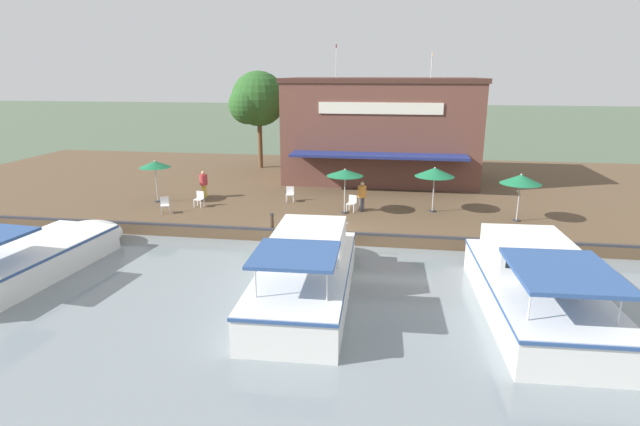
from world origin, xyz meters
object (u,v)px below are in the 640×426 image
(cafe_chair_back_row_seat, at_px, (352,202))
(motorboat_nearest_quay, at_px, (529,279))
(patio_umbrella_back_row, at_px, (435,172))
(patio_umbrella_by_entrance, at_px, (345,173))
(mooring_post, at_px, (272,221))
(person_mid_patio, at_px, (204,181))
(motorboat_outer_channel, at_px, (309,267))
(cafe_chair_beside_entrance, at_px, (165,204))
(patio_umbrella_mid_patio_left, at_px, (155,164))
(person_near_entrance, at_px, (362,193))
(waterfront_restaurant, at_px, (381,129))
(motorboat_mid_row, at_px, (41,254))
(patio_umbrella_mid_patio_right, at_px, (521,179))
(tree_upstream_bank, at_px, (256,100))
(cafe_chair_facing_river, at_px, (199,198))
(cafe_chair_under_first_umbrella, at_px, (290,193))

(cafe_chair_back_row_seat, bearing_deg, motorboat_nearest_quay, 37.45)
(patio_umbrella_back_row, height_order, motorboat_nearest_quay, patio_umbrella_back_row)
(patio_umbrella_by_entrance, bearing_deg, mooring_post, -43.41)
(patio_umbrella_back_row, bearing_deg, person_mid_patio, -94.88)
(mooring_post, bearing_deg, motorboat_outer_channel, 26.98)
(patio_umbrella_back_row, xyz_separation_m, cafe_chair_beside_entrance, (2.42, -14.04, -1.67))
(patio_umbrella_mid_patio_left, bearing_deg, person_mid_patio, 120.54)
(person_mid_patio, distance_m, person_near_entrance, 9.63)
(patio_umbrella_back_row, relative_size, mooring_post, 3.15)
(waterfront_restaurant, distance_m, cafe_chair_beside_entrance, 15.78)
(waterfront_restaurant, bearing_deg, motorboat_mid_row, -35.82)
(patio_umbrella_mid_patio_right, xyz_separation_m, tree_upstream_bank, (-12.17, -16.75, 3.02))
(motorboat_nearest_quay, bearing_deg, tree_upstream_bank, -143.32)
(motorboat_mid_row, relative_size, mooring_post, 11.81)
(patio_umbrella_by_entrance, bearing_deg, person_near_entrance, 120.45)
(cafe_chair_back_row_seat, bearing_deg, waterfront_restaurant, 172.78)
(patio_umbrella_mid_patio_left, distance_m, motorboat_mid_row, 9.39)
(cafe_chair_back_row_seat, relative_size, motorboat_mid_row, 0.09)
(patio_umbrella_back_row, xyz_separation_m, motorboat_nearest_quay, (9.58, 2.66, -1.82))
(patio_umbrella_by_entrance, bearing_deg, motorboat_mid_row, -53.87)
(cafe_chair_facing_river, bearing_deg, cafe_chair_back_row_seat, 92.35)
(patio_umbrella_mid_patio_right, height_order, motorboat_outer_channel, patio_umbrella_mid_patio_right)
(person_near_entrance, height_order, mooring_post, person_near_entrance)
(patio_umbrella_mid_patio_left, xyz_separation_m, cafe_chair_back_row_seat, (0.30, 11.25, -1.70))
(cafe_chair_back_row_seat, relative_size, cafe_chair_beside_entrance, 1.00)
(patio_umbrella_mid_patio_left, xyz_separation_m, person_mid_patio, (-1.35, 2.29, -1.18))
(cafe_chair_back_row_seat, distance_m, motorboat_outer_channel, 9.15)
(person_near_entrance, bearing_deg, patio_umbrella_back_row, 97.33)
(person_near_entrance, bearing_deg, patio_umbrella_mid_patio_right, 85.11)
(person_near_entrance, bearing_deg, mooring_post, -46.34)
(motorboat_nearest_quay, bearing_deg, person_near_entrance, -144.83)
(motorboat_nearest_quay, bearing_deg, cafe_chair_beside_entrance, -113.21)
(patio_umbrella_mid_patio_left, distance_m, cafe_chair_under_first_umbrella, 7.82)
(person_near_entrance, bearing_deg, cafe_chair_under_first_umbrella, -109.53)
(waterfront_restaurant, xyz_separation_m, patio_umbrella_mid_patio_right, (9.74, 7.20, -1.29))
(patio_umbrella_mid_patio_right, height_order, cafe_chair_facing_river, patio_umbrella_mid_patio_right)
(motorboat_mid_row, bearing_deg, cafe_chair_beside_entrance, 163.59)
(motorboat_nearest_quay, bearing_deg, mooring_post, -116.90)
(patio_umbrella_mid_patio_left, relative_size, person_near_entrance, 1.50)
(motorboat_outer_channel, bearing_deg, cafe_chair_under_first_umbrella, -164.44)
(cafe_chair_back_row_seat, bearing_deg, cafe_chair_facing_river, -87.65)
(person_mid_patio, bearing_deg, tree_upstream_bank, 176.74)
(cafe_chair_under_first_umbrella, xyz_separation_m, motorboat_outer_channel, (10.67, 2.97, -0.14))
(cafe_chair_under_first_umbrella, bearing_deg, mooring_post, 2.69)
(person_mid_patio, bearing_deg, cafe_chair_back_row_seat, 79.55)
(person_near_entrance, xyz_separation_m, motorboat_nearest_quay, (9.10, 6.41, -0.67))
(patio_umbrella_by_entrance, relative_size, cafe_chair_back_row_seat, 2.81)
(motorboat_outer_channel, height_order, motorboat_nearest_quay, motorboat_outer_channel)
(patio_umbrella_mid_patio_left, relative_size, person_mid_patio, 1.50)
(cafe_chair_facing_river, bearing_deg, person_mid_patio, -165.80)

